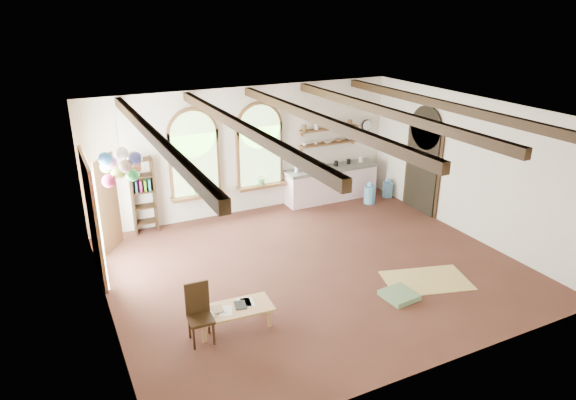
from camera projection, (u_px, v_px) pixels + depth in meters
floor at (314, 267)px, 10.55m from camera, size 8.00×8.00×0.00m
ceiling_beams at (317, 118)px, 9.43m from camera, size 6.20×6.80×0.18m
window_left at (194, 157)px, 12.25m from camera, size 1.30×0.28×2.20m
window_right at (260, 149)px, 12.95m from camera, size 1.30×0.28×2.20m
left_doorway at (93, 219)px, 10.01m from camera, size 0.10×1.90×2.50m
right_doorway at (422, 170)px, 13.03m from camera, size 0.10×1.30×2.40m
kitchen_counter at (331, 183)px, 14.00m from camera, size 2.68×0.62×0.94m
wall_shelf_lower at (329, 143)px, 13.76m from camera, size 1.70×0.24×0.04m
wall_shelf_upper at (329, 129)px, 13.62m from camera, size 1.70×0.24×0.04m
wall_clock at (367, 125)px, 14.21m from camera, size 0.32×0.04×0.32m
bookshelf at (143, 196)px, 11.89m from camera, size 0.53×0.32×1.80m
coffee_table at (234, 310)px, 8.50m from camera, size 1.34×0.69×0.37m
side_chair at (201, 325)px, 8.18m from camera, size 0.42×0.42×0.99m
floor_mat at (426, 280)px, 10.04m from camera, size 1.83×1.41×0.02m
floor_cushion at (399, 295)px, 9.46m from camera, size 0.62×0.62×0.10m
water_jug_a at (370, 194)px, 13.82m from camera, size 0.32×0.32×0.61m
water_jug_b at (388, 189)px, 14.27m from camera, size 0.28×0.28×0.54m
balloon_cluster at (121, 166)px, 9.21m from camera, size 0.77×0.77×1.15m
table_book at (212, 311)px, 8.40m from camera, size 0.18×0.26×0.02m
tablet at (240, 305)px, 8.56m from camera, size 0.24×0.30×0.01m
potted_plant_left at (198, 189)px, 12.44m from camera, size 0.27×0.23×0.30m
potted_plant_right at (262, 179)px, 13.14m from camera, size 0.27×0.23×0.30m
shelf_cup_a at (304, 144)px, 13.43m from camera, size 0.12×0.10×0.10m
shelf_cup_b at (316, 143)px, 13.57m from camera, size 0.10×0.10×0.09m
shelf_bowl_a at (327, 142)px, 13.72m from camera, size 0.22×0.22×0.05m
shelf_bowl_b at (339, 140)px, 13.87m from camera, size 0.20×0.20×0.06m
shelf_vase at (350, 136)px, 13.99m from camera, size 0.18×0.18×0.19m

